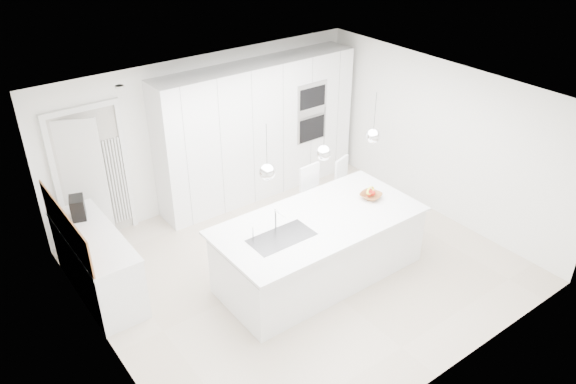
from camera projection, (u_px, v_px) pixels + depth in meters
floor at (301, 267)px, 8.02m from camera, size 5.50×5.50×0.00m
wall_back at (207, 130)px, 9.14m from camera, size 5.50×0.00×5.50m
wall_left at (98, 268)px, 5.97m from camera, size 0.00×5.00×5.00m
ceiling at (303, 101)px, 6.78m from camera, size 5.50×5.50×0.00m
tall_cabinets at (258, 130)px, 9.39m from camera, size 3.60×0.60×2.30m
oven_stack at (312, 113)px, 9.55m from camera, size 0.62×0.04×1.05m
doorway_frame at (93, 177)px, 8.21m from camera, size 1.11×0.08×2.13m
hallway_door at (77, 185)px, 8.06m from camera, size 0.76×0.38×2.00m
radiator at (116, 182)px, 8.46m from camera, size 0.32×0.04×1.40m
left_base_cabinets at (98, 264)px, 7.37m from camera, size 0.60×1.80×0.86m
left_worktop at (92, 236)px, 7.14m from camera, size 0.62×1.82×0.04m
oak_backsplash at (65, 226)px, 6.86m from camera, size 0.02×1.80×0.50m
island_base at (320, 250)px, 7.65m from camera, size 2.80×1.20×0.86m
island_worktop at (319, 221)px, 7.46m from camera, size 2.84×1.40×0.04m
island_sink at (282, 243)px, 7.12m from camera, size 0.84×0.44×0.18m
island_tap at (275, 219)px, 7.17m from camera, size 0.02×0.02×0.30m
pendant_left at (267, 172)px, 6.48m from camera, size 0.20×0.20×0.20m
pendant_mid at (324, 153)px, 6.92m from camera, size 0.20×0.20×0.20m
pendant_right at (373, 136)px, 7.36m from camera, size 0.20×0.20×0.20m
fruit_bowl at (371, 196)px, 7.92m from camera, size 0.37×0.37×0.07m
espresso_machine at (78, 208)px, 7.42m from camera, size 0.25×0.32×0.30m
bar_stool_left at (315, 204)px, 8.40m from camera, size 0.42×0.56×1.17m
bar_stool_right at (346, 192)px, 8.81m from camera, size 0.49×0.58×1.07m
apple_a at (369, 192)px, 7.95m from camera, size 0.09×0.09×0.09m
apple_b at (369, 194)px, 7.90m from camera, size 0.07×0.07×0.07m
apple_c at (373, 193)px, 7.93m from camera, size 0.07×0.07×0.07m
banana_bunch at (370, 191)px, 7.89m from camera, size 0.23×0.17×0.21m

